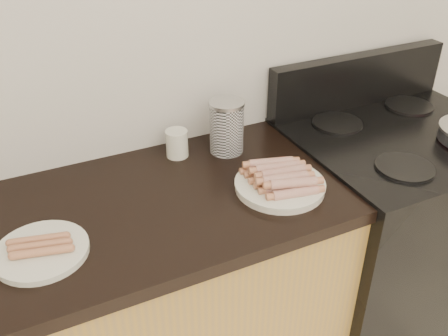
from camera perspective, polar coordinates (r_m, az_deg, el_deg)
name	(u,v)px	position (r m, az deg, el deg)	size (l,w,h in m)	color
wall_back	(154,26)	(1.56, -7.97, 15.73)	(4.00, 0.04, 2.60)	silver
stove	(385,236)	(2.09, 17.89, -7.45)	(0.76, 0.65, 0.91)	black
stove_panel	(358,80)	(1.99, 15.08, 9.69)	(0.76, 0.06, 0.20)	black
burner_near_left	(405,167)	(1.63, 19.95, 0.06)	(0.18, 0.18, 0.01)	black
burner_far_left	(337,123)	(1.85, 12.82, 5.03)	(0.18, 0.18, 0.01)	black
burner_far_right	(409,106)	(2.06, 20.39, 6.68)	(0.18, 0.18, 0.01)	black
main_plate	(280,186)	(1.47, 6.39, -2.09)	(0.26, 0.26, 0.02)	white
side_plate	(41,251)	(1.31, -20.14, -8.93)	(0.23, 0.23, 0.02)	white
hotdog_pile	(280,177)	(1.45, 6.47, -0.98)	(0.13, 0.21, 0.05)	maroon
plain_sausages	(40,245)	(1.30, -20.29, -8.30)	(0.14, 0.10, 0.02)	#B86B38
canister	(227,127)	(1.62, 0.30, 4.74)	(0.11, 0.11, 0.18)	white
mug	(177,143)	(1.61, -5.41, 2.81)	(0.07, 0.07, 0.09)	white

